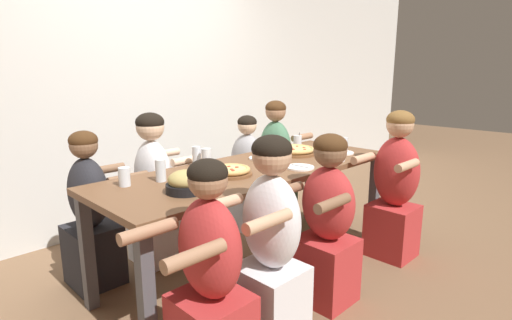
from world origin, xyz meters
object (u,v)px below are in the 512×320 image
at_px(skillet_bowl, 186,183).
at_px(empty_plate_c, 300,167).
at_px(drinking_glass_e, 161,172).
at_px(diner_near_left, 210,283).
at_px(pizza_board_main, 294,150).
at_px(drinking_glass_c, 124,178).
at_px(empty_plate_d, 342,153).
at_px(diner_far_left, 91,217).
at_px(diner_far_right, 275,164).
at_px(drinking_glass_b, 344,144).
at_px(diner_near_right, 395,191).
at_px(cocktail_glass_blue, 298,141).
at_px(drinking_glass_d, 197,157).
at_px(diner_near_center, 327,226).
at_px(empty_plate_b, 332,160).
at_px(diner_near_midleft, 270,248).
at_px(drinking_glass_a, 206,159).
at_px(diner_far_midright, 248,178).
at_px(empty_plate_a, 262,158).
at_px(pizza_board_second, 231,171).
at_px(diner_far_midleft, 154,194).

height_order(skillet_bowl, empty_plate_c, skillet_bowl).
height_order(drinking_glass_e, diner_near_left, diner_near_left).
relative_size(pizza_board_main, drinking_glass_c, 3.31).
relative_size(empty_plate_d, diner_far_left, 0.18).
xyz_separation_m(pizza_board_main, diner_far_right, (0.35, 0.53, -0.26)).
bearing_deg(drinking_glass_b, diner_near_right, -100.66).
relative_size(skillet_bowl, diner_near_right, 0.28).
bearing_deg(cocktail_glass_blue, diner_near_right, -85.90).
distance_m(empty_plate_c, drinking_glass_e, 0.97).
height_order(drinking_glass_d, diner_near_right, diner_near_right).
xyz_separation_m(empty_plate_d, drinking_glass_d, (-1.13, 0.49, 0.06)).
bearing_deg(diner_near_center, drinking_glass_e, 41.54).
distance_m(skillet_bowl, empty_plate_b, 1.29).
bearing_deg(diner_near_midleft, drinking_glass_c, 24.50).
bearing_deg(drinking_glass_a, empty_plate_b, -30.19).
bearing_deg(drinking_glass_d, diner_far_left, 155.28).
bearing_deg(empty_plate_d, cocktail_glass_blue, 91.59).
bearing_deg(empty_plate_d, drinking_glass_b, 28.48).
bearing_deg(diner_near_left, pizza_board_main, -63.77).
distance_m(cocktail_glass_blue, diner_far_left, 1.85).
bearing_deg(cocktail_glass_blue, diner_near_left, -152.35).
relative_size(pizza_board_main, diner_far_left, 0.35).
xyz_separation_m(empty_plate_b, diner_far_midright, (-0.05, 0.90, -0.31)).
distance_m(diner_far_midright, diner_near_center, 1.36).
relative_size(empty_plate_d, drinking_glass_a, 1.39).
bearing_deg(diner_far_right, drinking_glass_d, -75.42).
height_order(empty_plate_a, cocktail_glass_blue, cocktail_glass_blue).
height_order(empty_plate_b, diner_far_midright, diner_far_midright).
xyz_separation_m(drinking_glass_b, diner_near_right, (-0.10, -0.55, -0.28)).
bearing_deg(empty_plate_c, empty_plate_b, -2.86).
bearing_deg(skillet_bowl, drinking_glass_c, 117.08).
xyz_separation_m(empty_plate_d, drinking_glass_c, (-1.75, 0.38, 0.04)).
bearing_deg(diner_near_midleft, cocktail_glass_blue, -55.64).
relative_size(pizza_board_second, diner_far_left, 0.26).
bearing_deg(empty_plate_c, cocktail_glass_blue, 40.32).
bearing_deg(diner_near_midleft, diner_far_midright, -39.56).
relative_size(pizza_board_second, drinking_glass_d, 1.96).
xyz_separation_m(pizza_board_main, empty_plate_d, (0.30, -0.27, -0.02)).
relative_size(empty_plate_a, diner_far_left, 0.20).
bearing_deg(drinking_glass_d, cocktail_glass_blue, -1.18).
distance_m(pizza_board_second, diner_far_midright, 1.10).
distance_m(empty_plate_a, diner_far_midright, 0.64).
height_order(empty_plate_c, diner_near_right, diner_near_right).
bearing_deg(skillet_bowl, empty_plate_d, -0.55).
distance_m(diner_far_midleft, diner_near_right, 1.86).
xyz_separation_m(drinking_glass_e, diner_near_right, (1.59, -0.78, -0.30)).
bearing_deg(diner_near_center, skillet_bowl, 56.35).
bearing_deg(drinking_glass_b, diner_far_left, 160.02).
bearing_deg(drinking_glass_d, drinking_glass_a, -83.26).
xyz_separation_m(pizza_board_second, empty_plate_d, (1.13, -0.12, -0.02)).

